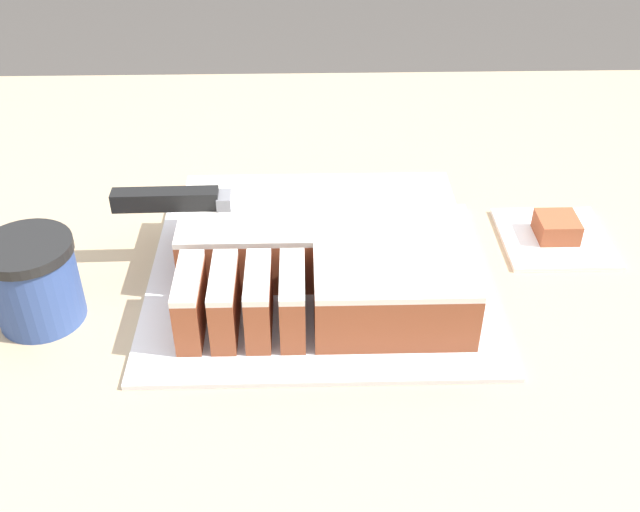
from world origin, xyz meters
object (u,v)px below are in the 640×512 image
Objects in this scene: knife at (204,200)px; brownie at (556,225)px; coffee_cup at (34,281)px; cake_board at (320,283)px; cake at (326,253)px.

brownie is at bearing 3.99° from knife.
knife is 0.20m from coffee_cup.
knife is (-0.13, 0.05, 0.08)m from cake_board.
knife is (-0.14, 0.05, 0.04)m from cake.
cake is at bearing -163.91° from brownie.
cake_board is 0.04m from cake.
cake is 0.88× the size of knife.
cake is at bearing 38.39° from cake_board.
coffee_cup reaches higher than brownie.
cake_board is at bearing 9.08° from coffee_cup.
cake_board is 0.16m from knife.
coffee_cup is (-0.17, -0.10, -0.04)m from knife.
brownie is (0.60, 0.14, -0.03)m from coffee_cup.
cake is 0.30m from brownie.
cake is 0.32m from coffee_cup.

